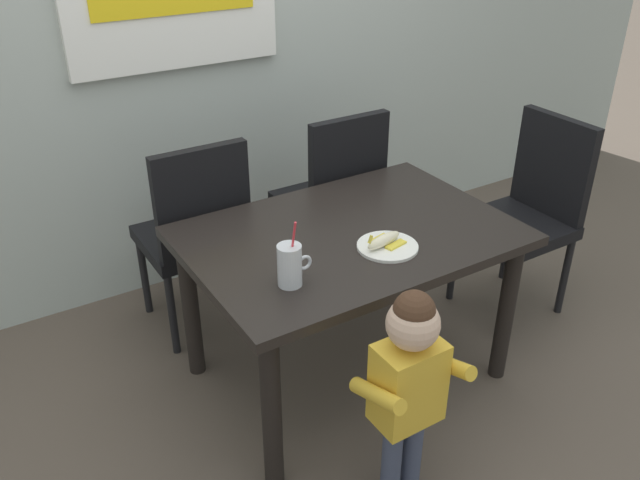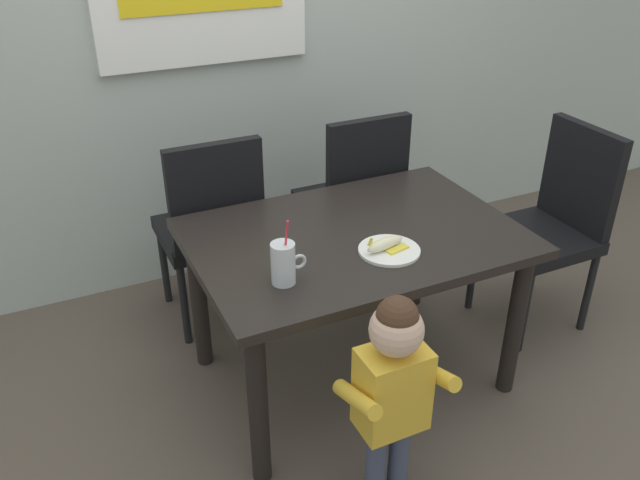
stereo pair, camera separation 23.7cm
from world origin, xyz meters
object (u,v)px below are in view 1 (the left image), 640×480
at_px(dining_chair_left, 196,228).
at_px(dining_chair_right, 335,192).
at_px(dining_table, 349,254).
at_px(toddler_standing, 409,374).
at_px(snack_plate, 387,247).
at_px(dining_chair_far, 530,205).
at_px(milk_cup, 290,267).
at_px(peeled_banana, 384,240).

distance_m(dining_chair_left, dining_chair_right, 0.74).
relative_size(dining_table, toddler_standing, 1.51).
height_order(toddler_standing, snack_plate, toddler_standing).
xyz_separation_m(dining_chair_far, toddler_standing, (-1.24, -0.63, -0.02)).
bearing_deg(dining_chair_right, snack_plate, 69.97).
relative_size(milk_cup, peeled_banana, 1.43).
bearing_deg(peeled_banana, dining_chair_left, 118.06).
relative_size(dining_chair_left, peeled_banana, 5.47).
height_order(dining_chair_right, peeled_banana, dining_chair_right).
height_order(milk_cup, snack_plate, milk_cup).
bearing_deg(snack_plate, dining_chair_far, 10.67).
relative_size(dining_table, dining_chair_far, 1.32).
height_order(dining_table, toddler_standing, toddler_standing).
xyz_separation_m(dining_table, dining_chair_left, (-0.39, 0.63, -0.06)).
relative_size(toddler_standing, peeled_banana, 4.78).
bearing_deg(dining_chair_right, toddler_standing, 66.98).
distance_m(dining_table, milk_cup, 0.47).
bearing_deg(dining_table, dining_chair_far, 0.47).
relative_size(toddler_standing, snack_plate, 3.64).
bearing_deg(peeled_banana, snack_plate, -36.73).
bearing_deg(dining_chair_right, dining_chair_left, -0.44).
xyz_separation_m(dining_chair_right, milk_cup, (-0.73, -0.83, 0.23)).
bearing_deg(dining_chair_far, dining_chair_left, -113.37).
relative_size(dining_chair_right, snack_plate, 4.17).
xyz_separation_m(dining_chair_left, dining_chair_right, (0.74, -0.01, 0.00)).
bearing_deg(peeled_banana, dining_table, 101.65).
bearing_deg(dining_chair_left, peeled_banana, 118.06).
bearing_deg(dining_table, peeled_banana, -78.35).
xyz_separation_m(dining_chair_right, dining_chair_far, (0.71, -0.62, 0.00)).
height_order(dining_chair_left, dining_chair_right, same).
bearing_deg(toddler_standing, dining_chair_right, 66.98).
height_order(dining_table, dining_chair_left, dining_chair_left).
relative_size(toddler_standing, milk_cup, 3.35).
xyz_separation_m(dining_table, snack_plate, (0.05, -0.18, 0.11)).
bearing_deg(dining_chair_far, dining_chair_right, -131.09).
height_order(dining_table, peeled_banana, peeled_banana).
height_order(dining_chair_far, snack_plate, dining_chair_far).
bearing_deg(milk_cup, dining_chair_right, 48.98).
relative_size(snack_plate, peeled_banana, 1.31).
relative_size(dining_table, snack_plate, 5.51).
bearing_deg(dining_chair_right, dining_chair_far, 138.91).
xyz_separation_m(dining_chair_left, peeled_banana, (0.43, -0.81, 0.19)).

